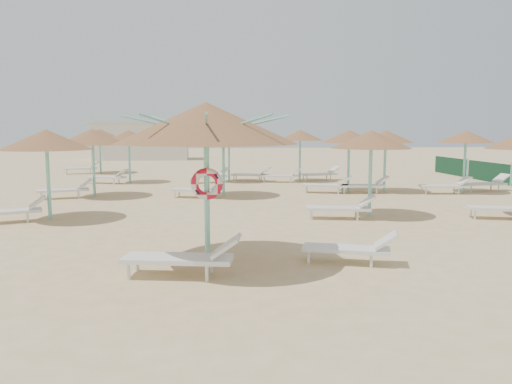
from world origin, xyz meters
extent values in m
plane|color=#DDB687|center=(0.00, 0.00, 0.00)|extent=(120.00, 120.00, 0.00)
cylinder|color=#7BD6C5|center=(-0.50, -0.29, 1.35)|extent=(0.11, 0.11, 2.70)
cone|color=#8F5E39|center=(-0.50, -0.29, 2.82)|extent=(3.60, 3.60, 0.81)
cylinder|color=#7BD6C5|center=(-0.50, -0.29, 2.55)|extent=(0.20, 0.20, 0.12)
cylinder|color=#7BD6C5|center=(0.33, -0.29, 2.78)|extent=(1.62, 0.04, 0.41)
cylinder|color=#7BD6C5|center=(0.09, 0.29, 2.78)|extent=(1.18, 1.18, 0.41)
cylinder|color=#7BD6C5|center=(-0.50, 0.54, 2.78)|extent=(0.04, 1.62, 0.41)
cylinder|color=#7BD6C5|center=(-1.08, 0.29, 2.78)|extent=(1.18, 1.18, 0.41)
cylinder|color=#7BD6C5|center=(-1.33, -0.29, 2.78)|extent=(1.62, 0.04, 0.41)
cylinder|color=#7BD6C5|center=(-1.08, -0.88, 2.78)|extent=(1.18, 1.18, 0.41)
cylinder|color=#7BD6C5|center=(-0.50, -1.12, 2.78)|extent=(0.04, 1.62, 0.41)
cylinder|color=#7BD6C5|center=(0.09, -0.88, 2.78)|extent=(1.18, 1.18, 0.41)
torus|color=red|center=(-0.50, -0.39, 1.63)|extent=(0.63, 0.15, 0.63)
cylinder|color=white|center=(-1.93, -1.26, 0.15)|extent=(0.06, 0.06, 0.30)
cylinder|color=white|center=(-1.83, -0.74, 0.15)|extent=(0.06, 0.06, 0.30)
cylinder|color=white|center=(-0.53, -1.51, 0.15)|extent=(0.06, 0.06, 0.30)
cylinder|color=white|center=(-0.43, -0.99, 0.15)|extent=(0.06, 0.06, 0.30)
cube|color=white|center=(-1.05, -1.15, 0.34)|extent=(2.09, 1.00, 0.08)
cube|color=white|center=(-0.17, -1.31, 0.59)|extent=(0.62, 0.71, 0.38)
cylinder|color=white|center=(1.52, -0.55, 0.13)|extent=(0.05, 0.05, 0.26)
cylinder|color=white|center=(1.66, -0.12, 0.13)|extent=(0.05, 0.05, 0.26)
cylinder|color=white|center=(2.69, -0.93, 0.13)|extent=(0.05, 0.05, 0.26)
cylinder|color=white|center=(2.84, -0.50, 0.13)|extent=(0.05, 0.05, 0.26)
cube|color=white|center=(2.29, -0.56, 0.29)|extent=(1.82, 1.08, 0.07)
cube|color=white|center=(3.02, -0.80, 0.51)|extent=(0.59, 0.66, 0.33)
cylinder|color=#7BD6C5|center=(-5.17, 5.13, 1.15)|extent=(0.11, 0.11, 2.30)
cone|color=#8F5E39|center=(-5.17, 5.13, 2.39)|extent=(2.65, 2.65, 0.60)
cylinder|color=#7BD6C5|center=(-5.17, 5.13, 2.15)|extent=(0.20, 0.20, 0.12)
cylinder|color=white|center=(-5.67, 4.68, 0.14)|extent=(0.06, 0.06, 0.28)
cylinder|color=white|center=(-5.83, 5.15, 0.14)|extent=(0.06, 0.06, 0.28)
cube|color=white|center=(-6.27, 4.73, 0.32)|extent=(2.00, 1.22, 0.08)
cube|color=white|center=(-5.47, 5.02, 0.56)|extent=(0.66, 0.73, 0.36)
cylinder|color=#7BD6C5|center=(-4.93, 10.22, 1.15)|extent=(0.11, 0.11, 2.30)
cone|color=#8F5E39|center=(-4.93, 10.22, 2.39)|extent=(2.80, 2.80, 0.63)
cylinder|color=#7BD6C5|center=(-4.93, 10.22, 2.15)|extent=(0.20, 0.20, 0.12)
cylinder|color=white|center=(-6.74, 9.36, 0.14)|extent=(0.06, 0.06, 0.28)
cylinder|color=white|center=(-6.87, 9.84, 0.14)|extent=(0.06, 0.06, 0.28)
cylinder|color=white|center=(-5.44, 9.72, 0.14)|extent=(0.06, 0.06, 0.28)
cylinder|color=white|center=(-5.57, 10.21, 0.14)|extent=(0.06, 0.06, 0.28)
cube|color=white|center=(-6.03, 9.82, 0.32)|extent=(2.00, 1.11, 0.08)
cube|color=white|center=(-5.22, 10.05, 0.56)|extent=(0.63, 0.71, 0.36)
cylinder|color=#7BD6C5|center=(-4.30, 15.50, 1.15)|extent=(0.11, 0.11, 2.30)
cone|color=#8F5E39|center=(-4.30, 15.50, 2.38)|extent=(2.30, 2.30, 0.52)
cylinder|color=#7BD6C5|center=(-4.30, 15.50, 2.15)|extent=(0.20, 0.20, 0.12)
cylinder|color=white|center=(-6.24, 15.11, 0.14)|extent=(0.06, 0.06, 0.28)
cylinder|color=white|center=(-6.08, 15.58, 0.14)|extent=(0.06, 0.06, 0.28)
cylinder|color=white|center=(-4.95, 14.69, 0.14)|extent=(0.06, 0.06, 0.28)
cylinder|color=white|center=(-4.80, 15.17, 0.14)|extent=(0.06, 0.06, 0.28)
cube|color=white|center=(-5.40, 15.10, 0.32)|extent=(2.00, 1.18, 0.08)
cube|color=white|center=(-4.59, 14.84, 0.56)|extent=(0.65, 0.72, 0.36)
cylinder|color=#7BD6C5|center=(0.22, 9.87, 1.15)|extent=(0.11, 0.11, 2.30)
cone|color=#8F5E39|center=(0.22, 9.87, 2.40)|extent=(2.89, 2.89, 0.65)
cylinder|color=#7BD6C5|center=(0.22, 9.87, 2.15)|extent=(0.20, 0.20, 0.12)
cylinder|color=white|center=(-1.71, 9.46, 0.14)|extent=(0.06, 0.06, 0.28)
cylinder|color=white|center=(-1.57, 9.94, 0.14)|extent=(0.06, 0.06, 0.28)
cylinder|color=white|center=(-0.42, 9.07, 0.14)|extent=(0.06, 0.06, 0.28)
cylinder|color=white|center=(-0.28, 9.55, 0.14)|extent=(0.06, 0.06, 0.28)
cube|color=white|center=(-0.88, 9.47, 0.32)|extent=(2.00, 1.13, 0.08)
cube|color=white|center=(-0.06, 9.23, 0.56)|extent=(0.64, 0.71, 0.36)
cylinder|color=#7BD6C5|center=(0.72, 15.32, 1.15)|extent=(0.11, 0.11, 2.30)
cone|color=#8F5E39|center=(0.72, 15.32, 2.38)|extent=(2.34, 2.34, 0.53)
cylinder|color=#7BD6C5|center=(0.72, 15.32, 2.15)|extent=(0.20, 0.20, 0.12)
cylinder|color=white|center=(-1.07, 14.44, 0.14)|extent=(0.06, 0.06, 0.28)
cylinder|color=white|center=(-1.22, 14.92, 0.14)|extent=(0.06, 0.06, 0.28)
cylinder|color=white|center=(0.22, 14.85, 0.14)|extent=(0.06, 0.06, 0.28)
cylinder|color=white|center=(0.07, 15.33, 0.14)|extent=(0.06, 0.06, 0.28)
cube|color=white|center=(-0.38, 14.92, 0.32)|extent=(2.00, 1.17, 0.08)
cube|color=white|center=(0.43, 15.18, 0.56)|extent=(0.64, 0.72, 0.36)
cylinder|color=white|center=(0.98, 15.63, 0.14)|extent=(0.06, 0.06, 0.28)
cylinder|color=white|center=(1.13, 16.10, 0.14)|extent=(0.06, 0.06, 0.28)
cylinder|color=white|center=(2.27, 15.22, 0.14)|extent=(0.06, 0.06, 0.28)
cylinder|color=white|center=(2.42, 15.70, 0.14)|extent=(0.06, 0.06, 0.28)
cube|color=white|center=(1.82, 15.62, 0.32)|extent=(2.00, 1.17, 0.08)
cube|color=white|center=(2.63, 15.37, 0.56)|extent=(0.64, 0.72, 0.36)
cylinder|color=#7BD6C5|center=(4.56, 4.74, 1.15)|extent=(0.11, 0.11, 2.30)
cone|color=#8F5E39|center=(4.56, 4.74, 2.38)|extent=(2.47, 2.47, 0.55)
cylinder|color=#7BD6C5|center=(4.56, 4.74, 2.15)|extent=(0.20, 0.20, 0.12)
cylinder|color=white|center=(2.63, 4.26, 0.14)|extent=(0.06, 0.06, 0.28)
cylinder|color=white|center=(2.73, 4.75, 0.14)|extent=(0.06, 0.06, 0.28)
cylinder|color=white|center=(3.95, 3.99, 0.14)|extent=(0.06, 0.06, 0.28)
cylinder|color=white|center=(4.05, 4.48, 0.14)|extent=(0.06, 0.06, 0.28)
cube|color=white|center=(3.46, 4.34, 0.32)|extent=(1.98, 0.98, 0.08)
cube|color=white|center=(4.30, 4.18, 0.56)|extent=(0.59, 0.68, 0.36)
cylinder|color=#7BD6C5|center=(5.65, 10.80, 1.15)|extent=(0.11, 0.11, 2.30)
cone|color=#8F5E39|center=(5.65, 10.80, 2.38)|extent=(2.41, 2.41, 0.54)
cylinder|color=#7BD6C5|center=(5.65, 10.80, 2.15)|extent=(0.20, 0.20, 0.12)
cylinder|color=white|center=(3.72, 10.39, 0.14)|extent=(0.06, 0.06, 0.28)
cylinder|color=white|center=(3.86, 10.87, 0.14)|extent=(0.06, 0.06, 0.28)
cylinder|color=white|center=(5.01, 10.00, 0.14)|extent=(0.06, 0.06, 0.28)
cylinder|color=white|center=(5.15, 10.48, 0.14)|extent=(0.06, 0.06, 0.28)
cube|color=white|center=(4.55, 10.40, 0.32)|extent=(2.00, 1.13, 0.08)
cube|color=white|center=(5.37, 10.16, 0.56)|extent=(0.63, 0.71, 0.36)
cylinder|color=#7BD6C5|center=(4.38, 15.22, 1.15)|extent=(0.11, 0.11, 2.30)
cone|color=#8F5E39|center=(4.38, 15.22, 2.38)|extent=(2.38, 2.38, 0.54)
cylinder|color=#7BD6C5|center=(4.38, 15.22, 2.15)|extent=(0.20, 0.20, 0.12)
cylinder|color=white|center=(2.44, 14.73, 0.14)|extent=(0.06, 0.06, 0.28)
cylinder|color=white|center=(2.54, 15.22, 0.14)|extent=(0.06, 0.06, 0.28)
cylinder|color=white|center=(3.77, 14.47, 0.14)|extent=(0.06, 0.06, 0.28)
cylinder|color=white|center=(3.86, 14.96, 0.14)|extent=(0.06, 0.06, 0.28)
cube|color=white|center=(3.28, 14.82, 0.32)|extent=(1.98, 0.97, 0.08)
cube|color=white|center=(4.11, 14.65, 0.56)|extent=(0.59, 0.68, 0.36)
cylinder|color=white|center=(4.74, 15.12, 0.14)|extent=(0.06, 0.06, 0.28)
cylinder|color=white|center=(4.64, 15.61, 0.14)|extent=(0.06, 0.06, 0.28)
cylinder|color=white|center=(6.06, 15.38, 0.14)|extent=(0.06, 0.06, 0.28)
cylinder|color=white|center=(5.97, 15.87, 0.14)|extent=(0.06, 0.06, 0.28)
cube|color=white|center=(5.48, 15.52, 0.32)|extent=(1.98, 0.97, 0.08)
cube|color=white|center=(6.31, 15.68, 0.56)|extent=(0.59, 0.68, 0.36)
cylinder|color=white|center=(7.51, 3.80, 0.14)|extent=(0.06, 0.06, 0.28)
cylinder|color=white|center=(7.65, 4.28, 0.14)|extent=(0.06, 0.06, 0.28)
cube|color=white|center=(8.35, 3.82, 0.32)|extent=(2.00, 1.12, 0.08)
cylinder|color=#7BD6C5|center=(10.49, 9.99, 1.15)|extent=(0.11, 0.11, 2.30)
cone|color=#8F5E39|center=(10.49, 9.99, 2.38)|extent=(2.31, 2.31, 0.52)
cylinder|color=#7BD6C5|center=(10.49, 9.99, 2.15)|extent=(0.20, 0.20, 0.12)
cylinder|color=white|center=(8.56, 9.42, 0.14)|extent=(0.06, 0.06, 0.28)
cylinder|color=white|center=(8.62, 9.92, 0.14)|extent=(0.06, 0.06, 0.28)
cylinder|color=white|center=(9.90, 9.28, 0.14)|extent=(0.06, 0.06, 0.28)
cylinder|color=white|center=(9.96, 9.77, 0.14)|extent=(0.06, 0.06, 0.28)
cube|color=white|center=(9.39, 9.59, 0.32)|extent=(1.96, 0.82, 0.08)
cube|color=white|center=(10.23, 9.49, 0.56)|extent=(0.55, 0.65, 0.36)
cylinder|color=white|center=(10.82, 9.95, 0.14)|extent=(0.06, 0.06, 0.28)
cylinder|color=white|center=(10.76, 10.45, 0.14)|extent=(0.06, 0.06, 0.28)
cylinder|color=white|center=(12.16, 10.10, 0.14)|extent=(0.06, 0.06, 0.28)
cylinder|color=white|center=(12.10, 10.59, 0.14)|extent=(0.06, 0.06, 0.28)
cube|color=white|center=(11.59, 10.29, 0.32)|extent=(1.96, 0.82, 0.08)
cube|color=white|center=(12.43, 10.38, 0.56)|extent=(0.55, 0.65, 0.36)
cylinder|color=#7BD6C5|center=(7.18, 10.55, 1.15)|extent=(0.11, 0.11, 2.30)
cone|color=#8F5E39|center=(7.18, 10.55, 2.38)|extent=(2.37, 2.37, 0.53)
cylinder|color=#7BD6C5|center=(7.18, 10.55, 2.15)|extent=(0.20, 0.20, 0.12)
cylinder|color=white|center=(5.26, 9.99, 0.14)|extent=(0.06, 0.06, 0.28)
cylinder|color=white|center=(5.32, 10.48, 0.14)|extent=(0.06, 0.06, 0.28)
cylinder|color=white|center=(6.61, 9.84, 0.14)|extent=(0.06, 0.06, 0.28)
cylinder|color=white|center=(6.66, 10.34, 0.14)|extent=(0.06, 0.06, 0.28)
cube|color=white|center=(6.08, 10.15, 0.32)|extent=(1.95, 0.82, 0.08)
cube|color=white|center=(6.93, 10.06, 0.56)|extent=(0.55, 0.65, 0.36)
cylinder|color=#7BD6C5|center=(-6.87, 21.16, 1.15)|extent=(0.11, 0.11, 2.30)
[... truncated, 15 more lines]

